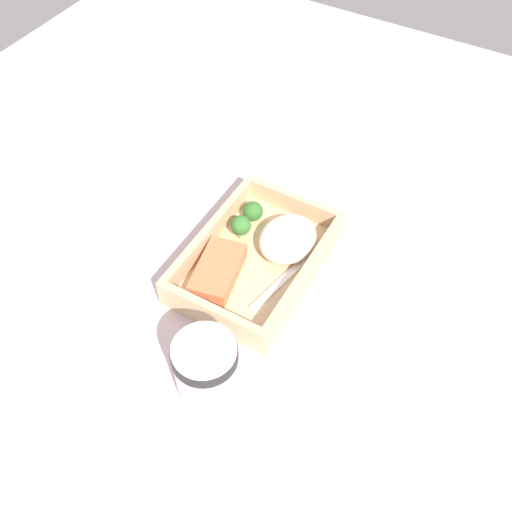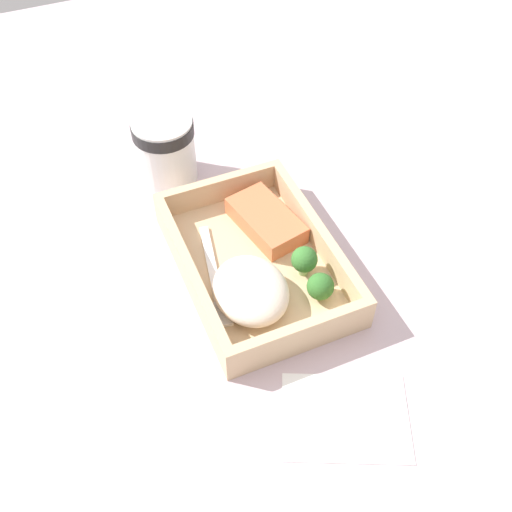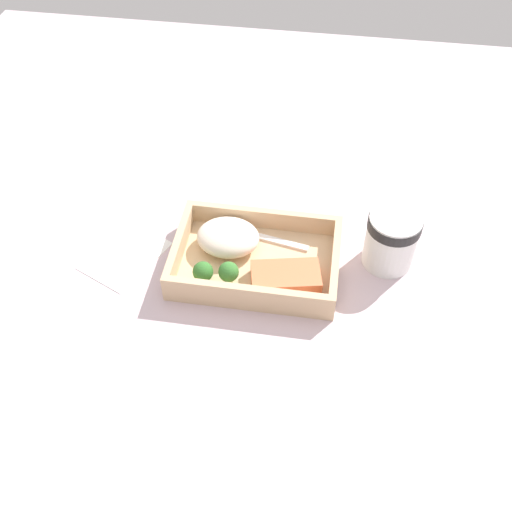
{
  "view_description": "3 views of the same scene",
  "coord_description": "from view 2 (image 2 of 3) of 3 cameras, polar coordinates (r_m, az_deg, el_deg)",
  "views": [
    {
      "loc": [
        -51.02,
        -29.25,
        73.46
      ],
      "look_at": [
        0.0,
        0.0,
        2.7
      ],
      "focal_mm": 42.0,
      "sensor_mm": 36.0,
      "label": 1
    },
    {
      "loc": [
        44.09,
        -18.72,
        58.83
      ],
      "look_at": [
        0.0,
        0.0,
        2.7
      ],
      "focal_mm": 42.0,
      "sensor_mm": 36.0,
      "label": 2
    },
    {
      "loc": [
        -9.79,
        63.97,
        74.2
      ],
      "look_at": [
        0.0,
        0.0,
        2.7
      ],
      "focal_mm": 42.0,
      "sensor_mm": 36.0,
      "label": 3
    }
  ],
  "objects": [
    {
      "name": "fork",
      "position": [
        0.73,
        -3.95,
        -2.34
      ],
      "size": [
        15.82,
        4.69,
        0.44
      ],
      "color": "white",
      "rests_on": "takeout_tray"
    },
    {
      "name": "broccoli_floret_2",
      "position": [
        0.71,
        6.15,
        -2.93
      ],
      "size": [
        3.28,
        3.28,
        3.62
      ],
      "color": "#7E9E50",
      "rests_on": "takeout_tray"
    },
    {
      "name": "broccoli_floret_1",
      "position": [
        0.72,
        4.62,
        -0.38
      ],
      "size": [
        3.24,
        3.24,
        4.14
      ],
      "color": "#85AA68",
      "rests_on": "takeout_tray"
    },
    {
      "name": "salmon_fillet",
      "position": [
        0.78,
        0.96,
        3.4
      ],
      "size": [
        11.73,
        7.96,
        2.6
      ],
      "primitive_type": "cube",
      "rotation": [
        0.0,
        0.0,
        0.21
      ],
      "color": "#E26F45",
      "rests_on": "takeout_tray"
    },
    {
      "name": "mashed_potatoes",
      "position": [
        0.7,
        -0.51,
        -3.28
      ],
      "size": [
        10.38,
        8.7,
        4.28
      ],
      "primitive_type": "ellipsoid",
      "color": "#EFDCC8",
      "rests_on": "takeout_tray"
    },
    {
      "name": "takeout_tray",
      "position": [
        0.75,
        0.0,
        -1.04
      ],
      "size": [
        26.57,
        18.11,
        1.2
      ],
      "primitive_type": "cube",
      "color": "#CFAD83",
      "rests_on": "ground_plane"
    },
    {
      "name": "receipt_slip",
      "position": [
        0.66,
        8.52,
        -14.9
      ],
      "size": [
        14.56,
        16.19,
        0.24
      ],
      "primitive_type": "cube",
      "rotation": [
        0.0,
        0.0,
        -0.43
      ],
      "color": "white",
      "rests_on": "ground_plane"
    },
    {
      "name": "paper_cup",
      "position": [
        0.85,
        -8.66,
        10.27
      ],
      "size": [
        8.52,
        8.52,
        9.81
      ],
      "color": "white",
      "rests_on": "ground_plane"
    },
    {
      "name": "tray_rim",
      "position": [
        0.74,
        0.0,
        0.18
      ],
      "size": [
        26.57,
        18.11,
        3.72
      ],
      "color": "#CFAD83",
      "rests_on": "takeout_tray"
    },
    {
      "name": "ground_plane",
      "position": [
        0.77,
        0.0,
        -1.8
      ],
      "size": [
        160.0,
        160.0,
        2.0
      ],
      "primitive_type": "cube",
      "color": "#C5ADB6"
    }
  ]
}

